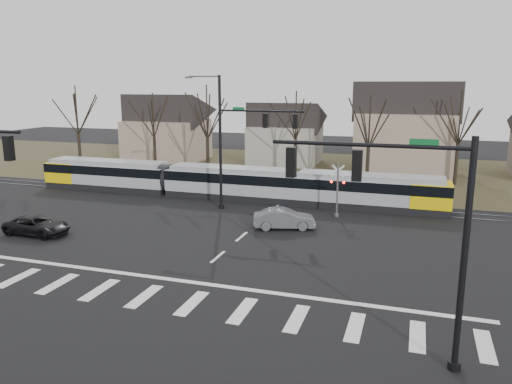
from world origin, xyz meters
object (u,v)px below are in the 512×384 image
(tram, at_px, (229,181))
(rail_crossing_signal, at_px, (337,191))
(sedan, at_px, (284,219))
(suv, at_px, (37,226))

(tram, distance_m, rail_crossing_signal, 10.24)
(sedan, bearing_deg, rail_crossing_signal, -52.90)
(sedan, relative_size, rail_crossing_signal, 1.09)
(suv, bearing_deg, rail_crossing_signal, -59.27)
(tram, height_order, suv, tram)
(suv, distance_m, rail_crossing_signal, 20.62)
(tram, bearing_deg, rail_crossing_signal, -18.26)
(tram, height_order, sedan, tram)
(suv, bearing_deg, tram, -30.19)
(sedan, bearing_deg, tram, 24.66)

